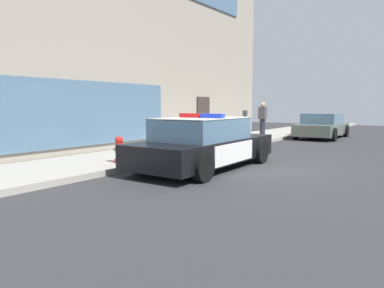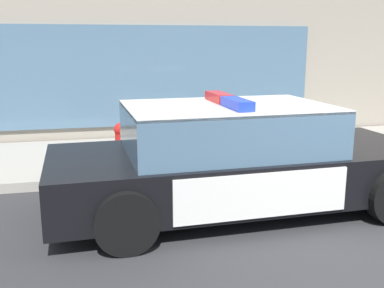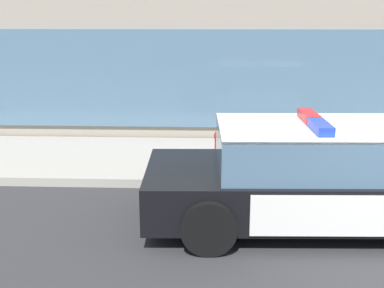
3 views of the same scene
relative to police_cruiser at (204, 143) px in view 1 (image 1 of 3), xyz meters
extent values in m
plane|color=#303033|center=(1.22, -1.12, -0.68)|extent=(48.00, 48.00, 0.00)
cube|color=#A39E93|center=(1.22, 2.74, -0.60)|extent=(48.00, 2.90, 0.15)
cube|color=#382D28|center=(6.13, 4.21, 0.37)|extent=(1.00, 0.08, 2.10)
cube|color=black|center=(0.06, 0.00, -0.18)|extent=(4.91, 2.05, 0.60)
cube|color=silver|center=(1.61, 0.05, -0.01)|extent=(1.71, 1.91, 0.05)
cube|color=silver|center=(-1.64, -0.06, -0.01)|extent=(1.42, 1.90, 0.05)
cube|color=silver|center=(-0.07, 0.95, -0.18)|extent=(2.03, 0.10, 0.51)
cube|color=silver|center=(-0.01, -0.96, -0.18)|extent=(2.03, 0.10, 0.51)
cube|color=yellow|center=(-0.07, 0.97, -0.18)|extent=(0.22, 0.02, 0.26)
cube|color=slate|center=(-0.14, 0.00, 0.39)|extent=(2.58, 1.78, 0.60)
cube|color=silver|center=(-0.14, 0.00, 0.68)|extent=(2.58, 1.78, 0.04)
cube|color=red|center=(-0.15, 0.33, 0.76)|extent=(0.22, 0.65, 0.11)
cube|color=blue|center=(-0.12, -0.34, 0.76)|extent=(0.22, 0.65, 0.11)
cylinder|color=black|center=(1.62, 1.00, -0.34)|extent=(0.69, 0.24, 0.68)
cylinder|color=black|center=(1.69, -0.89, -0.34)|extent=(0.69, 0.24, 0.68)
cylinder|color=black|center=(-1.57, 0.89, -0.34)|extent=(0.69, 0.24, 0.68)
cylinder|color=black|center=(-1.51, -1.00, -0.34)|extent=(0.69, 0.24, 0.68)
cylinder|color=red|center=(-1.35, 1.88, -0.48)|extent=(0.28, 0.28, 0.10)
cylinder|color=red|center=(-1.35, 1.88, -0.20)|extent=(0.19, 0.19, 0.45)
sphere|color=red|center=(-1.35, 1.88, 0.09)|extent=(0.22, 0.22, 0.22)
cylinder|color=gray|center=(-1.35, 1.88, 0.16)|extent=(0.06, 0.06, 0.05)
cylinder|color=gray|center=(-1.35, 1.74, -0.18)|extent=(0.09, 0.10, 0.09)
cylinder|color=gray|center=(-1.35, 2.03, -0.18)|extent=(0.09, 0.10, 0.09)
cylinder|color=gray|center=(-1.20, 1.88, -0.22)|extent=(0.10, 0.12, 0.12)
cube|color=#596056|center=(11.04, 0.05, -0.20)|extent=(4.52, 2.00, 0.56)
cube|color=slate|center=(11.04, 0.05, 0.33)|extent=(2.38, 1.73, 0.56)
cylinder|color=black|center=(12.46, 1.02, -0.36)|extent=(0.65, 0.23, 0.64)
cylinder|color=black|center=(12.54, -0.79, -0.36)|extent=(0.65, 0.23, 0.64)
cylinder|color=black|center=(9.53, 0.90, -0.36)|extent=(0.65, 0.23, 0.64)
cylinder|color=black|center=(9.61, -0.92, -0.36)|extent=(0.65, 0.23, 0.64)
cylinder|color=#23232D|center=(9.12, 2.53, -0.10)|extent=(0.28, 0.28, 0.85)
cube|color=#4C4C51|center=(9.12, 2.53, 0.63)|extent=(0.29, 0.42, 0.62)
sphere|color=tan|center=(9.12, 2.53, 1.06)|extent=(0.24, 0.24, 0.24)
cylinder|color=slate|center=(5.50, 1.65, 0.02)|extent=(0.06, 0.06, 1.10)
cube|color=#474C51|center=(5.50, 1.65, 0.69)|extent=(0.12, 0.18, 0.24)
camera|label=1|loc=(-8.02, -5.43, 1.04)|focal=33.56mm
camera|label=2|loc=(-1.81, -5.34, 1.46)|focal=41.99mm
camera|label=3|loc=(-1.47, -6.48, 2.13)|focal=46.51mm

